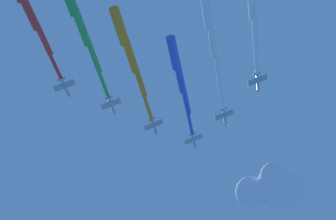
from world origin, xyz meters
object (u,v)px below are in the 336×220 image
at_px(jet_port_mid, 81,27).
at_px(jet_lead, 180,78).
at_px(jet_port_outer, 30,13).
at_px(jet_port_inner, 130,55).
at_px(jet_starboard_mid, 252,2).
at_px(jet_starboard_inner, 213,40).

bearing_deg(jet_port_mid, jet_lead, 37.10).
bearing_deg(jet_port_outer, jet_port_inner, 31.22).
height_order(jet_port_mid, jet_starboard_mid, jet_starboard_mid).
distance_m(jet_port_mid, jet_starboard_mid, 60.11).
distance_m(jet_starboard_inner, jet_port_mid, 47.03).
xyz_separation_m(jet_lead, jet_starboard_mid, (26.49, -29.88, 0.68)).
xyz_separation_m(jet_port_mid, jet_starboard_mid, (59.93, -4.59, 0.35)).
xyz_separation_m(jet_starboard_inner, jet_port_outer, (-62.57, -15.42, 1.33)).
distance_m(jet_lead, jet_port_mid, 41.94).
height_order(jet_starboard_inner, jet_starboard_mid, jet_starboard_mid).
height_order(jet_port_inner, jet_starboard_mid, jet_starboard_mid).
distance_m(jet_starboard_inner, jet_port_outer, 64.46).
bearing_deg(jet_port_outer, jet_lead, 33.35).
height_order(jet_starboard_mid, jet_port_outer, jet_starboard_mid).
height_order(jet_starboard_inner, jet_port_mid, jet_port_mid).
xyz_separation_m(jet_port_inner, jet_port_mid, (-15.88, -12.07, 1.89)).
xyz_separation_m(jet_port_inner, jet_starboard_mid, (44.05, -16.66, 2.24)).
relative_size(jet_starboard_mid, jet_port_outer, 1.05).
height_order(jet_lead, jet_port_outer, jet_lead).
distance_m(jet_lead, jet_port_inner, 22.04).
relative_size(jet_port_inner, jet_port_mid, 0.99).
xyz_separation_m(jet_starboard_inner, jet_port_mid, (-46.30, -8.00, 2.21)).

